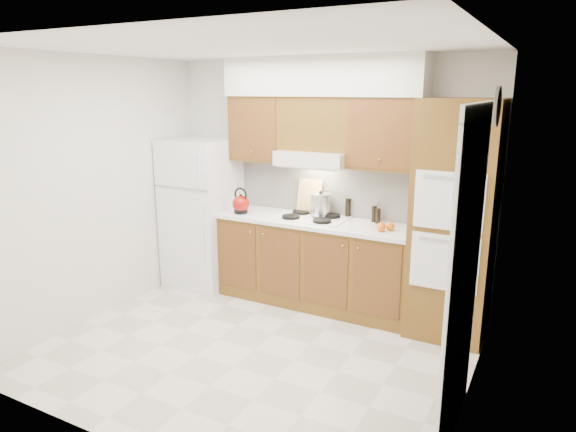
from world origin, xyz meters
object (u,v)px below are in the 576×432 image
(oven_cabinet, at_px, (454,221))
(fridge, at_px, (203,213))
(kettle, at_px, (241,204))

(oven_cabinet, bearing_deg, fridge, -179.30)
(fridge, xyz_separation_m, kettle, (0.59, -0.08, 0.18))
(kettle, bearing_deg, fridge, 152.75)
(fridge, relative_size, kettle, 9.13)
(fridge, distance_m, oven_cabinet, 2.86)
(oven_cabinet, xyz_separation_m, kettle, (-2.25, -0.11, -0.06))
(fridge, height_order, kettle, fridge)
(fridge, height_order, oven_cabinet, oven_cabinet)
(oven_cabinet, relative_size, kettle, 11.68)
(fridge, bearing_deg, oven_cabinet, 0.70)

